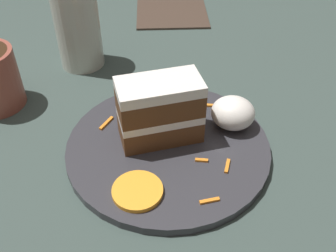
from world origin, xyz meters
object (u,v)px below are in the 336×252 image
Objects in this scene: cake_slice at (160,110)px; drinking_glass at (78,31)px; plate at (168,147)px; menu_card at (171,7)px; cream_dollop at (233,113)px; orange_garnish at (137,191)px.

cake_slice is 0.23m from drinking_glass.
drinking_glass is (-0.17, 0.16, 0.01)m from cake_slice.
plate is 1.32× the size of menu_card.
orange_garnish is (-0.09, -0.13, -0.02)m from cream_dollop.
drinking_glass is at bearing 53.05° from menu_card.
menu_card is at bearing 97.16° from orange_garnish.
plate is 0.09m from orange_garnish.
cream_dollop is at bearing -92.87° from cake_slice.
drinking_glass is at bearing 19.25° from cake_slice.
drinking_glass is at bearing 122.42° from orange_garnish.
plate is 4.49× the size of orange_garnish.
cake_slice is 0.83× the size of drinking_glass.
menu_card is at bearing 112.97° from cream_dollop.
cream_dollop reaches higher than menu_card.
plate is at bearing -160.64° from cake_slice.
plate is 0.09m from cream_dollop.
cream_dollop is 0.29× the size of menu_card.
drinking_glass reaches higher than cake_slice.
orange_garnish is (-0.02, -0.08, 0.01)m from plate.
plate is 0.05m from cake_slice.
cake_slice is 0.41m from menu_card.
orange_garnish is 0.31m from drinking_glass.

